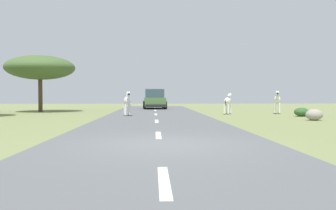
{
  "coord_description": "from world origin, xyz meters",
  "views": [
    {
      "loc": [
        -0.29,
        -9.21,
        1.27
      ],
      "look_at": [
        0.43,
        9.22,
        0.77
      ],
      "focal_mm": 39.7,
      "sensor_mm": 36.0,
      "label": 1
    }
  ],
  "objects_px": {
    "zebra_0": "(127,101)",
    "rock_1": "(314,115)",
    "zebra_1": "(228,101)",
    "tree_1": "(40,68)",
    "zebra_2": "(277,100)",
    "car_0": "(154,100)",
    "bush_2": "(302,112)"
  },
  "relations": [
    {
      "from": "zebra_1",
      "to": "car_0",
      "type": "height_order",
      "value": "car_0"
    },
    {
      "from": "zebra_0",
      "to": "tree_1",
      "type": "xyz_separation_m",
      "value": [
        -6.9,
        6.21,
        2.37
      ]
    },
    {
      "from": "zebra_2",
      "to": "car_0",
      "type": "height_order",
      "value": "car_0"
    },
    {
      "from": "bush_2",
      "to": "zebra_0",
      "type": "bearing_deg",
      "value": 178.91
    },
    {
      "from": "zebra_1",
      "to": "zebra_2",
      "type": "height_order",
      "value": "zebra_2"
    },
    {
      "from": "car_0",
      "to": "tree_1",
      "type": "relative_size",
      "value": 0.87
    },
    {
      "from": "tree_1",
      "to": "bush_2",
      "type": "bearing_deg",
      "value": -20.44
    },
    {
      "from": "rock_1",
      "to": "zebra_2",
      "type": "bearing_deg",
      "value": 87.23
    },
    {
      "from": "tree_1",
      "to": "bush_2",
      "type": "relative_size",
      "value": 5.85
    },
    {
      "from": "zebra_1",
      "to": "rock_1",
      "type": "height_order",
      "value": "zebra_1"
    },
    {
      "from": "car_0",
      "to": "tree_1",
      "type": "distance_m",
      "value": 10.31
    },
    {
      "from": "zebra_0",
      "to": "rock_1",
      "type": "xyz_separation_m",
      "value": [
        9.53,
        -3.63,
        -0.64
      ]
    },
    {
      "from": "zebra_2",
      "to": "bush_2",
      "type": "xyz_separation_m",
      "value": [
        0.44,
        -3.03,
        -0.68
      ]
    },
    {
      "from": "zebra_2",
      "to": "bush_2",
      "type": "bearing_deg",
      "value": 115.27
    },
    {
      "from": "rock_1",
      "to": "car_0",
      "type": "bearing_deg",
      "value": 117.62
    },
    {
      "from": "zebra_1",
      "to": "rock_1",
      "type": "bearing_deg",
      "value": -36.61
    },
    {
      "from": "zebra_0",
      "to": "bush_2",
      "type": "bearing_deg",
      "value": 168.98
    },
    {
      "from": "zebra_0",
      "to": "car_0",
      "type": "distance_m",
      "value": 11.61
    },
    {
      "from": "zebra_0",
      "to": "tree_1",
      "type": "distance_m",
      "value": 9.58
    },
    {
      "from": "zebra_0",
      "to": "bush_2",
      "type": "distance_m",
      "value": 10.3
    },
    {
      "from": "zebra_1",
      "to": "tree_1",
      "type": "distance_m",
      "value": 14.05
    },
    {
      "from": "car_0",
      "to": "bush_2",
      "type": "distance_m",
      "value": 14.56
    },
    {
      "from": "zebra_1",
      "to": "car_0",
      "type": "bearing_deg",
      "value": 143.99
    },
    {
      "from": "tree_1",
      "to": "bush_2",
      "type": "distance_m",
      "value": 18.58
    },
    {
      "from": "bush_2",
      "to": "rock_1",
      "type": "bearing_deg",
      "value": -102.33
    },
    {
      "from": "zebra_2",
      "to": "rock_1",
      "type": "xyz_separation_m",
      "value": [
        -0.31,
        -6.47,
        -0.65
      ]
    },
    {
      "from": "zebra_1",
      "to": "rock_1",
      "type": "xyz_separation_m",
      "value": [
        3.11,
        -6.05,
        -0.57
      ]
    },
    {
      "from": "zebra_1",
      "to": "car_0",
      "type": "relative_size",
      "value": 0.32
    },
    {
      "from": "zebra_0",
      "to": "rock_1",
      "type": "relative_size",
      "value": 1.79
    },
    {
      "from": "zebra_0",
      "to": "zebra_2",
      "type": "relative_size",
      "value": 0.95
    },
    {
      "from": "rock_1",
      "to": "tree_1",
      "type": "bearing_deg",
      "value": 149.07
    },
    {
      "from": "zebra_1",
      "to": "tree_1",
      "type": "xyz_separation_m",
      "value": [
        -13.31,
        3.79,
        2.44
      ]
    }
  ]
}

